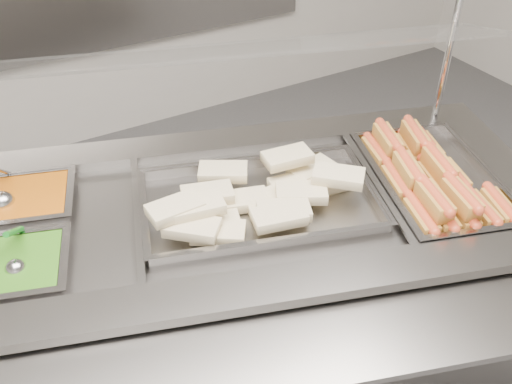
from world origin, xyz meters
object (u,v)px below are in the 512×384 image
pan_hotdogs (432,186)px  steam_counter (242,303)px  ladle (3,200)px  pan_wraps (259,205)px  serving_spoon (16,262)px  sneeze_guard (224,55)px

pan_hotdogs → steam_counter: bearing=162.2°
ladle → pan_wraps: bearing=-27.7°
pan_wraps → serving_spoon: serving_spoon is taller
steam_counter → serving_spoon: bearing=175.9°
steam_counter → ladle: ladle is taller
pan_wraps → ladle: (-0.68, 0.36, 0.03)m
pan_wraps → serving_spoon: bearing=174.8°
steam_counter → ladle: bearing=151.5°
sneeze_guard → ladle: sneeze_guard is taller
ladle → pan_hotdogs: bearing=-23.4°
steam_counter → pan_hotdogs: pan_hotdogs is taller
steam_counter → serving_spoon: serving_spoon is taller
steam_counter → ladle: 0.85m
steam_counter → ladle: (-0.63, 0.34, 0.47)m
pan_hotdogs → pan_wraps: bearing=162.2°
pan_hotdogs → serving_spoon: serving_spoon is taller
pan_wraps → ladle: size_ratio=4.21×
pan_hotdogs → ladle: bearing=156.6°
steam_counter → pan_hotdogs: (0.61, -0.19, 0.42)m
steam_counter → pan_wraps: 0.44m
sneeze_guard → ladle: size_ratio=9.09×
sneeze_guard → serving_spoon: size_ratio=9.57×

